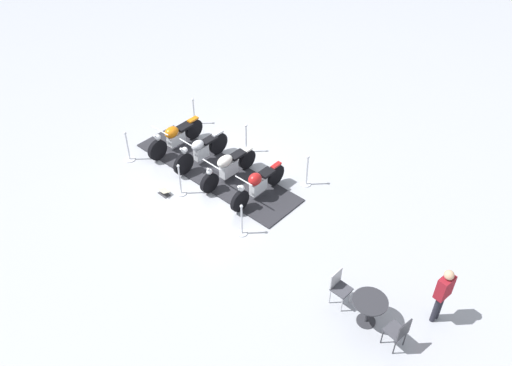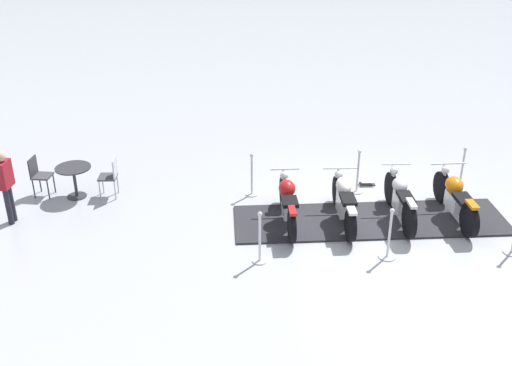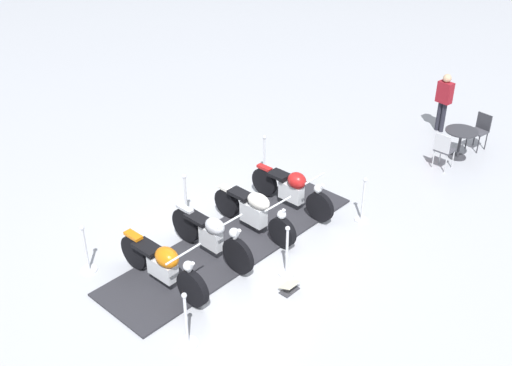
{
  "view_description": "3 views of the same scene",
  "coord_description": "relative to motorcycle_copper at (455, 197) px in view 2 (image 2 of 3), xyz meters",
  "views": [
    {
      "loc": [
        6.7,
        10.81,
        10.04
      ],
      "look_at": [
        -0.11,
        1.91,
        0.75
      ],
      "focal_mm": 36.85,
      "sensor_mm": 36.0,
      "label": 1
    },
    {
      "loc": [
        -11.24,
        1.1,
        6.28
      ],
      "look_at": [
        -0.43,
        2.39,
        0.97
      ],
      "focal_mm": 41.87,
      "sensor_mm": 36.0,
      "label": 2
    },
    {
      "loc": [
        8.23,
        -5.59,
        7.22
      ],
      "look_at": [
        -0.66,
        1.06,
        0.72
      ],
      "focal_mm": 42.99,
      "sensor_mm": 36.0,
      "label": 3
    }
  ],
  "objects": [
    {
      "name": "ground_plane",
      "position": [
        -0.35,
        1.74,
        -0.5
      ],
      "size": [
        80.0,
        80.0,
        0.0
      ],
      "primitive_type": "plane",
      "color": "#A8AAB2"
    },
    {
      "name": "display_platform",
      "position": [
        -0.35,
        1.74,
        -0.48
      ],
      "size": [
        2.58,
        5.94,
        0.04
      ],
      "primitive_type": "cube",
      "rotation": [
        0.0,
        0.0,
        1.75
      ],
      "color": "#28282D",
      "rests_on": "ground_plane"
    },
    {
      "name": "motorcycle_copper",
      "position": [
        0.0,
        0.0,
        0.0
      ],
      "size": [
        2.22,
        0.79,
        1.0
      ],
      "rotation": [
        0.0,
        0.0,
        0.2
      ],
      "color": "black",
      "rests_on": "display_platform"
    },
    {
      "name": "motorcycle_chrome",
      "position": [
        -0.22,
        1.16,
        0.02
      ],
      "size": [
        2.16,
        0.64,
        1.05
      ],
      "rotation": [
        0.0,
        0.0,
        0.17
      ],
      "color": "black",
      "rests_on": "display_platform"
    },
    {
      "name": "motorcycle_cream",
      "position": [
        -0.42,
        2.33,
        0.01
      ],
      "size": [
        2.18,
        0.73,
        0.93
      ],
      "rotation": [
        0.0,
        0.0,
        0.16
      ],
      "color": "black",
      "rests_on": "display_platform"
    },
    {
      "name": "motorcycle_maroon",
      "position": [
        -0.63,
        3.5,
        0.01
      ],
      "size": [
        2.18,
        0.68,
        0.96
      ],
      "rotation": [
        0.0,
        0.0,
        0.19
      ],
      "color": "black",
      "rests_on": "display_platform"
    },
    {
      "name": "stanchion_left_rear",
      "position": [
        -2.15,
        3.9,
        -0.11
      ],
      "size": [
        0.28,
        0.28,
        1.07
      ],
      "color": "silver",
      "rests_on": "ground_plane"
    },
    {
      "name": "stanchion_right_front",
      "position": [
        1.46,
        -0.41,
        -0.18
      ],
      "size": [
        0.35,
        0.35,
        1.06
      ],
      "color": "silver",
      "rests_on": "ground_plane"
    },
    {
      "name": "stanchion_right_rear",
      "position": [
        0.58,
        4.4,
        -0.14
      ],
      "size": [
        0.29,
        0.29,
        1.03
      ],
      "color": "silver",
      "rests_on": "ground_plane"
    },
    {
      "name": "stanchion_right_mid",
      "position": [
        1.02,
        1.99,
        -0.14
      ],
      "size": [
        0.3,
        0.3,
        1.07
      ],
      "color": "silver",
      "rests_on": "ground_plane"
    },
    {
      "name": "stanchion_left_mid",
      "position": [
        -1.71,
        1.49,
        -0.18
      ],
      "size": [
        0.34,
        0.34,
        1.05
      ],
      "color": "silver",
      "rests_on": "ground_plane"
    },
    {
      "name": "info_placard",
      "position": [
        1.44,
        1.72,
        -0.43
      ],
      "size": [
        0.32,
        0.39,
        0.21
      ],
      "rotation": [
        0.0,
        0.0,
        4.89
      ],
      "color": "#333338",
      "rests_on": "ground_plane"
    },
    {
      "name": "cafe_table",
      "position": [
        0.0,
        8.37,
        0.06
      ],
      "size": [
        0.8,
        0.8,
        0.74
      ],
      "color": "#2D2D33",
      "rests_on": "ground_plane"
    },
    {
      "name": "cafe_chair_near_table",
      "position": [
        0.13,
        7.56,
        0.04
      ],
      "size": [
        0.46,
        0.46,
        0.94
      ],
      "rotation": [
        0.0,
        0.0,
        1.72
      ],
      "color": "#B7B7BC",
      "rests_on": "ground_plane"
    },
    {
      "name": "cafe_chair_across_table",
      "position": [
        -0.02,
        9.19,
        0.04
      ],
      "size": [
        0.41,
        0.41,
        0.93
      ],
      "rotation": [
        0.0,
        0.0,
        -1.55
      ],
      "color": "#2D2D33",
      "rests_on": "ground_plane"
    },
    {
      "name": "bystander_person",
      "position": [
        -1.28,
        9.26,
        0.46
      ],
      "size": [
        0.41,
        0.24,
        1.62
      ],
      "rotation": [
        0.0,
        0.0,
        -1.52
      ],
      "color": "#23232D",
      "rests_on": "ground_plane"
    }
  ]
}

